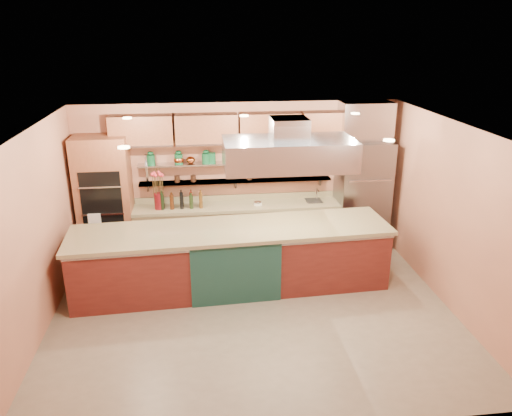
{
  "coord_description": "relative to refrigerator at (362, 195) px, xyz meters",
  "views": [
    {
      "loc": [
        -0.75,
        -6.62,
        4.09
      ],
      "look_at": [
        0.16,
        1.0,
        1.29
      ],
      "focal_mm": 35.0,
      "sensor_mm": 36.0,
      "label": 1
    }
  ],
  "objects": [
    {
      "name": "wall_shelf_upper",
      "position": [
        -2.4,
        0.23,
        0.65
      ],
      "size": [
        3.6,
        0.26,
        0.03
      ],
      "primitive_type": "cube",
      "color": "#A7A8AE",
      "rests_on": "wall_back"
    },
    {
      "name": "upper_cabinets",
      "position": [
        -2.35,
        0.18,
        1.3
      ],
      "size": [
        4.6,
        0.36,
        0.55
      ],
      "primitive_type": "cube",
      "color": "brown",
      "rests_on": "wall_back"
    },
    {
      "name": "wall_front",
      "position": [
        -2.35,
        -4.64,
        0.35
      ],
      "size": [
        6.0,
        0.04,
        2.8
      ],
      "primitive_type": "cube",
      "color": "#BC7859",
      "rests_on": "floor"
    },
    {
      "name": "wall_back",
      "position": [
        -2.35,
        0.36,
        0.35
      ],
      "size": [
        6.0,
        0.04,
        2.8
      ],
      "primitive_type": "cube",
      "color": "#BC7859",
      "rests_on": "floor"
    },
    {
      "name": "wall_right",
      "position": [
        0.65,
        -2.14,
        0.35
      ],
      "size": [
        0.04,
        5.0,
        2.8
      ],
      "primitive_type": "cube",
      "color": "#BC7859",
      "rests_on": "floor"
    },
    {
      "name": "flower_vase",
      "position": [
        -3.84,
        0.01,
        0.03
      ],
      "size": [
        0.22,
        0.22,
        0.3
      ],
      "primitive_type": "cylinder",
      "rotation": [
        0.0,
        0.0,
        -0.32
      ],
      "color": "#5C0D13",
      "rests_on": "back_counter"
    },
    {
      "name": "refrigerator",
      "position": [
        0.0,
        0.0,
        0.0
      ],
      "size": [
        0.95,
        0.72,
        2.1
      ],
      "primitive_type": "cube",
      "color": "gray",
      "rests_on": "floor"
    },
    {
      "name": "range_hood",
      "position": [
        -1.71,
        -1.38,
        1.2
      ],
      "size": [
        2.0,
        1.0,
        0.45
      ],
      "primitive_type": "cube",
      "color": "#A7A8AE",
      "rests_on": "ceiling"
    },
    {
      "name": "ceiling_downlights",
      "position": [
        -2.35,
        -1.94,
        1.72
      ],
      "size": [
        4.0,
        2.8,
        0.02
      ],
      "primitive_type": "cube",
      "color": "#FFE5A5",
      "rests_on": "ceiling"
    },
    {
      "name": "floor",
      "position": [
        -2.35,
        -2.14,
        -1.06
      ],
      "size": [
        6.0,
        5.0,
        0.02
      ],
      "primitive_type": "cube",
      "color": "gray",
      "rests_on": "ground"
    },
    {
      "name": "ceiling",
      "position": [
        -2.35,
        -2.14,
        1.75
      ],
      "size": [
        6.0,
        5.0,
        0.02
      ],
      "primitive_type": "cube",
      "color": "black",
      "rests_on": "wall_back"
    },
    {
      "name": "wall_left",
      "position": [
        -5.35,
        -2.14,
        0.35
      ],
      "size": [
        0.04,
        5.0,
        2.8
      ],
      "primitive_type": "cube",
      "color": "#BC7859",
      "rests_on": "floor"
    },
    {
      "name": "green_canister",
      "position": [
        -2.85,
        0.23,
        0.76
      ],
      "size": [
        0.16,
        0.16,
        0.19
      ],
      "primitive_type": "cylinder",
      "rotation": [
        0.0,
        0.0,
        -0.05
      ],
      "color": "#104D28",
      "rests_on": "wall_shelf_upper"
    },
    {
      "name": "copper_kettle",
      "position": [
        -3.23,
        0.23,
        0.73
      ],
      "size": [
        0.18,
        0.18,
        0.13
      ],
      "primitive_type": "ellipsoid",
      "rotation": [
        0.0,
        0.0,
        -0.08
      ],
      "color": "#BB5A2B",
      "rests_on": "wall_shelf_upper"
    },
    {
      "name": "kitchen_scale",
      "position": [
        -2.02,
        0.01,
        -0.08
      ],
      "size": [
        0.17,
        0.14,
        0.08
      ],
      "primitive_type": "cube",
      "rotation": [
        0.0,
        0.0,
        -0.28
      ],
      "color": "silver",
      "rests_on": "back_counter"
    },
    {
      "name": "island",
      "position": [
        -2.61,
        -1.38,
        -0.52
      ],
      "size": [
        5.08,
        1.35,
        1.05
      ],
      "primitive_type": "cube",
      "rotation": [
        0.0,
        0.0,
        0.05
      ],
      "color": "maroon",
      "rests_on": "floor"
    },
    {
      "name": "bar_faucet",
      "position": [
        -0.86,
        0.11,
        -0.0
      ],
      "size": [
        0.03,
        0.03,
        0.24
      ],
      "primitive_type": "cylinder",
      "rotation": [
        0.0,
        0.0,
        0.05
      ],
      "color": "silver",
      "rests_on": "back_counter"
    },
    {
      "name": "wall_shelf_lower",
      "position": [
        -2.4,
        0.23,
        0.3
      ],
      "size": [
        3.6,
        0.26,
        0.03
      ],
      "primitive_type": "cube",
      "color": "#A7A8AE",
      "rests_on": "wall_back"
    },
    {
      "name": "oil_bottle_cluster",
      "position": [
        -3.43,
        0.01,
        0.01
      ],
      "size": [
        0.85,
        0.52,
        0.27
      ],
      "primitive_type": "cube",
      "rotation": [
        0.0,
        0.0,
        0.38
      ],
      "color": "black",
      "rests_on": "back_counter"
    },
    {
      "name": "oven_stack",
      "position": [
        -4.8,
        0.04,
        0.1
      ],
      "size": [
        0.95,
        0.64,
        2.3
      ],
      "primitive_type": "cube",
      "color": "brown",
      "rests_on": "floor"
    },
    {
      "name": "back_counter",
      "position": [
        -2.4,
        0.06,
        -0.58
      ],
      "size": [
        3.84,
        0.64,
        0.93
      ],
      "primitive_type": "cube",
      "color": "tan",
      "rests_on": "floor"
    }
  ]
}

